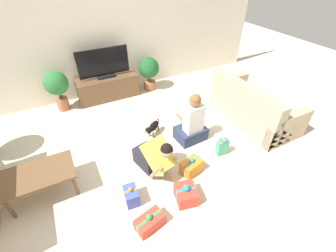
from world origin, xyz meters
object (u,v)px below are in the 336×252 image
gift_box_d (191,166)px  gift_box_b (131,196)px  potted_plant_back_right (149,70)px  gift_bag_a (222,147)px  potted_plant_back_left (57,86)px  person_sitting (192,124)px  dog (153,127)px  gift_box_c (150,222)px  sofa_right (252,107)px  person_kneeling (155,156)px  tv_console (108,87)px  tv (104,65)px  gift_box_a (186,194)px  coffee_table (39,176)px

gift_box_d → gift_box_b: bearing=-175.7°
potted_plant_back_right → gift_bag_a: potted_plant_back_right is taller
potted_plant_back_left → person_sitting: size_ratio=0.90×
person_sitting → gift_bag_a: person_sitting is taller
dog → gift_box_b: bearing=-72.9°
potted_plant_back_right → gift_box_c: bearing=-113.5°
sofa_right → gift_box_b: bearing=104.3°
gift_box_c → person_kneeling: bearing=61.0°
dog → person_kneeling: bearing=-58.8°
tv_console → dog: (0.35, -1.74, -0.08)m
tv_console → gift_box_d: size_ratio=3.60×
tv → gift_box_b: bearing=-99.6°
gift_box_b → gift_bag_a: bearing=6.1°
sofa_right → potted_plant_back_right: sofa_right is taller
sofa_right → gift_bag_a: sofa_right is taller
dog → gift_box_a: size_ratio=1.14×
sofa_right → person_sitting: size_ratio=1.83×
gift_box_b → potted_plant_back_left: bearing=100.5°
tv_console → gift_bag_a: (1.18, -2.73, -0.10)m
person_sitting → gift_box_c: size_ratio=2.41×
sofa_right → gift_box_a: 2.38m
person_kneeling → gift_box_d: 0.60m
potted_plant_back_right → potted_plant_back_left: potted_plant_back_left is taller
sofa_right → potted_plant_back_right: (-1.29, 2.15, 0.20)m
tv → gift_box_b: size_ratio=3.88×
gift_box_a → gift_box_c: size_ratio=0.90×
gift_box_c → gift_box_d: gift_box_d is taller
potted_plant_back_left → gift_box_c: 3.39m
person_sitting → gift_box_b: 1.61m
tv_console → gift_box_d: 2.88m
potted_plant_back_right → potted_plant_back_left: (-2.04, 0.00, 0.07)m
sofa_right → gift_box_c: bearing=113.0°
potted_plant_back_left → gift_bag_a: size_ratio=2.64×
potted_plant_back_right → gift_box_a: potted_plant_back_right is taller
gift_box_c → gift_bag_a: 1.71m
person_kneeling → gift_box_b: 0.64m
person_sitting → gift_box_a: person_sitting is taller
coffee_table → gift_box_a: 2.00m
sofa_right → coffee_table: sofa_right is taller
person_sitting → gift_box_d: (-0.41, -0.66, -0.24)m
gift_box_d → gift_bag_a: gift_bag_a is taller
tv_console → gift_box_a: size_ratio=3.78×
person_kneeling → gift_box_c: 0.92m
person_sitting → gift_box_a: size_ratio=2.69×
coffee_table → tv: (1.53, 2.22, 0.44)m
dog → gift_box_b: (-0.84, -1.17, -0.06)m
potted_plant_back_right → gift_box_a: bearing=-104.8°
gift_box_a → gift_box_b: gift_box_a is taller
person_kneeling → gift_box_b: size_ratio=2.82×
dog → gift_box_b: gift_box_b is taller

